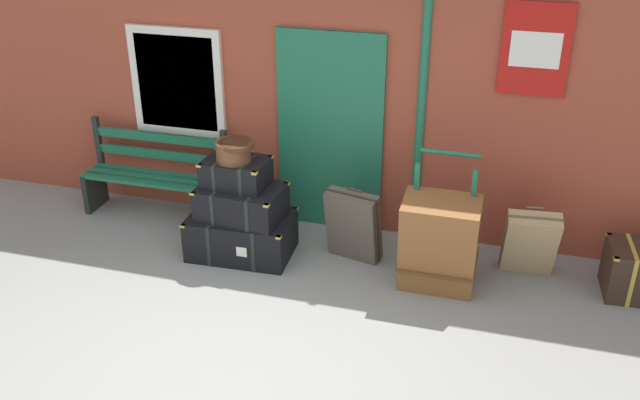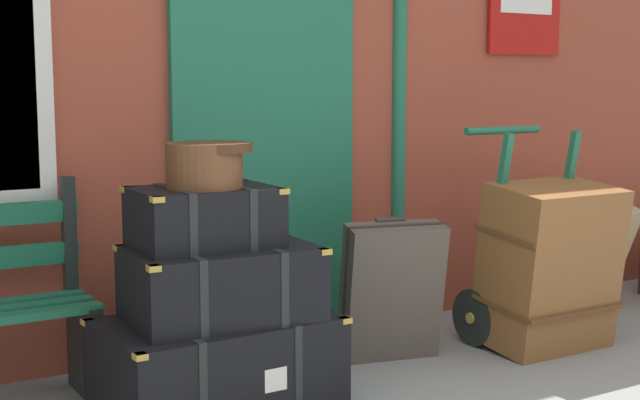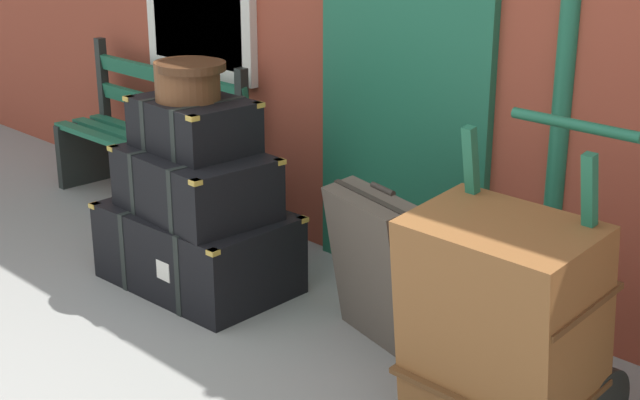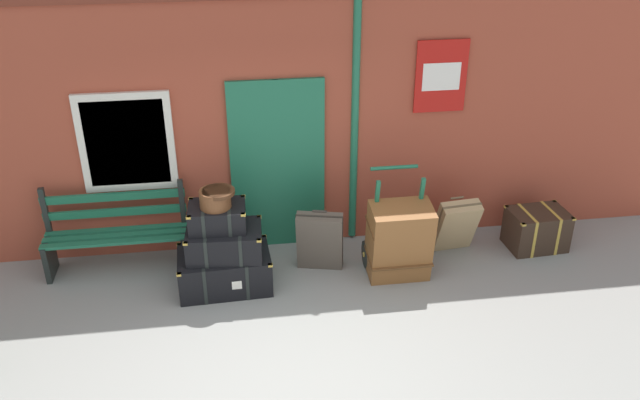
% 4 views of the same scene
% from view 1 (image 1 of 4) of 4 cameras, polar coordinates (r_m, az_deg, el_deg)
% --- Properties ---
extents(ground_plane, '(60.00, 60.00, 0.00)m').
position_cam_1_polar(ground_plane, '(5.76, -7.00, -12.95)').
color(ground_plane, gray).
extents(brick_facade, '(10.40, 0.35, 3.20)m').
position_cam_1_polar(brick_facade, '(7.20, 0.17, 10.06)').
color(brick_facade, '#9E422D').
rests_on(brick_facade, ground).
extents(platform_bench, '(1.60, 0.43, 1.01)m').
position_cam_1_polar(platform_bench, '(7.87, -13.12, 1.85)').
color(platform_bench, '#1E6647').
rests_on(platform_bench, ground).
extents(steamer_trunk_base, '(1.04, 0.69, 0.43)m').
position_cam_1_polar(steamer_trunk_base, '(7.04, -6.38, -2.80)').
color(steamer_trunk_base, black).
rests_on(steamer_trunk_base, ground).
extents(steamer_trunk_middle, '(0.84, 0.60, 0.33)m').
position_cam_1_polar(steamer_trunk_middle, '(6.85, -6.41, -0.17)').
color(steamer_trunk_middle, black).
rests_on(steamer_trunk_middle, steamer_trunk_base).
extents(steamer_trunk_top, '(0.63, 0.47, 0.27)m').
position_cam_1_polar(steamer_trunk_top, '(6.79, -6.82, 2.24)').
color(steamer_trunk_top, black).
rests_on(steamer_trunk_top, steamer_trunk_middle).
extents(round_hatbox, '(0.38, 0.35, 0.20)m').
position_cam_1_polar(round_hatbox, '(6.67, -7.00, 4.05)').
color(round_hatbox, brown).
rests_on(round_hatbox, steamer_trunk_top).
extents(porters_trolley, '(0.71, 0.58, 1.20)m').
position_cam_1_polar(porters_trolley, '(6.69, 9.71, -4.15)').
color(porters_trolley, black).
rests_on(porters_trolley, ground).
extents(large_brown_trunk, '(0.70, 0.53, 0.92)m').
position_cam_1_polar(large_brown_trunk, '(6.44, 9.64, -3.47)').
color(large_brown_trunk, brown).
rests_on(large_brown_trunk, ground).
extents(suitcase_caramel, '(0.52, 0.46, 0.71)m').
position_cam_1_polar(suitcase_caramel, '(6.85, 16.66, -3.34)').
color(suitcase_caramel, tan).
rests_on(suitcase_caramel, ground).
extents(suitcase_slate, '(0.57, 0.41, 0.76)m').
position_cam_1_polar(suitcase_slate, '(6.84, 2.73, -2.08)').
color(suitcase_slate, '#51473D').
rests_on(suitcase_slate, ground).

